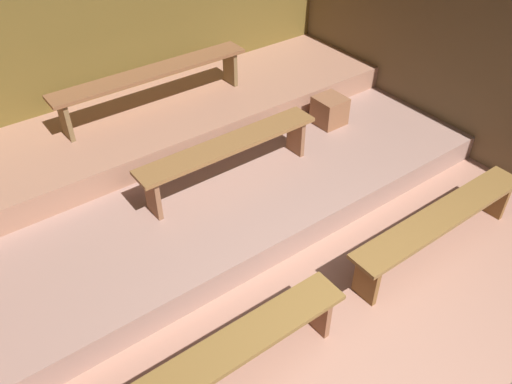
{
  "coord_description": "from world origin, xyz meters",
  "views": [
    {
      "loc": [
        -2.23,
        -0.96,
        3.55
      ],
      "look_at": [
        0.03,
        2.09,
        0.48
      ],
      "focal_mm": 36.37,
      "sensor_mm": 36.0,
      "label": 1
    }
  ],
  "objects_px": {
    "bench_lower_center": "(229,150)",
    "bench_middle_center": "(152,77)",
    "wooden_crate_lower": "(330,110)",
    "bench_floor_right": "(441,222)",
    "bench_floor_left": "(221,360)"
  },
  "relations": [
    {
      "from": "bench_floor_right",
      "to": "bench_lower_center",
      "type": "relative_size",
      "value": 1.06
    },
    {
      "from": "bench_floor_right",
      "to": "wooden_crate_lower",
      "type": "distance_m",
      "value": 2.05
    },
    {
      "from": "bench_floor_left",
      "to": "bench_middle_center",
      "type": "distance_m",
      "value": 3.36
    },
    {
      "from": "bench_floor_right",
      "to": "bench_middle_center",
      "type": "relative_size",
      "value": 0.91
    },
    {
      "from": "bench_middle_center",
      "to": "bench_floor_left",
      "type": "bearing_deg",
      "value": -110.77
    },
    {
      "from": "bench_floor_right",
      "to": "bench_lower_center",
      "type": "bearing_deg",
      "value": 122.35
    },
    {
      "from": "bench_floor_left",
      "to": "bench_floor_right",
      "type": "relative_size",
      "value": 1.0
    },
    {
      "from": "bench_middle_center",
      "to": "wooden_crate_lower",
      "type": "height_order",
      "value": "bench_middle_center"
    },
    {
      "from": "bench_lower_center",
      "to": "wooden_crate_lower",
      "type": "height_order",
      "value": "bench_lower_center"
    },
    {
      "from": "bench_lower_center",
      "to": "bench_middle_center",
      "type": "relative_size",
      "value": 0.86
    },
    {
      "from": "bench_floor_left",
      "to": "bench_middle_center",
      "type": "height_order",
      "value": "bench_middle_center"
    },
    {
      "from": "wooden_crate_lower",
      "to": "bench_floor_right",
      "type": "bearing_deg",
      "value": -103.28
    },
    {
      "from": "bench_floor_left",
      "to": "bench_middle_center",
      "type": "xyz_separation_m",
      "value": [
        1.17,
        3.1,
        0.56
      ]
    },
    {
      "from": "bench_floor_right",
      "to": "bench_middle_center",
      "type": "height_order",
      "value": "bench_middle_center"
    },
    {
      "from": "bench_middle_center",
      "to": "bench_floor_right",
      "type": "bearing_deg",
      "value": -68.42
    }
  ]
}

